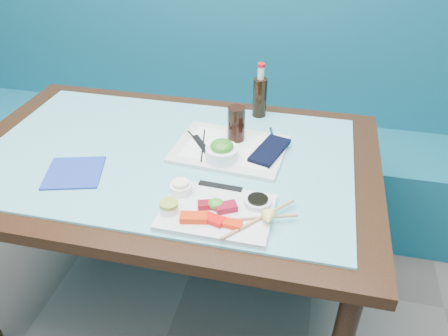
% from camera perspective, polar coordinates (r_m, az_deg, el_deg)
% --- Properties ---
extents(booth_bench, '(3.00, 0.56, 1.17)m').
position_cam_1_polar(booth_bench, '(2.36, -0.13, 4.75)').
color(booth_bench, '#10566A').
rests_on(booth_bench, ground).
extents(dining_table, '(1.40, 0.90, 0.75)m').
position_cam_1_polar(dining_table, '(1.52, -7.24, -1.07)').
color(dining_table, black).
rests_on(dining_table, ground).
extents(glass_top, '(1.22, 0.76, 0.01)m').
position_cam_1_polar(glass_top, '(1.47, -7.48, 1.69)').
color(glass_top, '#61B6C3').
rests_on(glass_top, dining_table).
extents(sashimi_plate, '(0.31, 0.22, 0.02)m').
position_cam_1_polar(sashimi_plate, '(1.21, -0.93, -5.76)').
color(sashimi_plate, silver).
rests_on(sashimi_plate, glass_top).
extents(salmon_left, '(0.08, 0.05, 0.02)m').
position_cam_1_polar(salmon_left, '(1.17, -3.98, -6.48)').
color(salmon_left, red).
rests_on(salmon_left, sashimi_plate).
extents(salmon_mid, '(0.07, 0.05, 0.02)m').
position_cam_1_polar(salmon_mid, '(1.16, -1.52, -6.72)').
color(salmon_mid, red).
rests_on(salmon_mid, sashimi_plate).
extents(salmon_right, '(0.06, 0.04, 0.01)m').
position_cam_1_polar(salmon_right, '(1.15, 0.85, -7.27)').
color(salmon_right, red).
rests_on(salmon_right, sashimi_plate).
extents(tuna_left, '(0.06, 0.04, 0.02)m').
position_cam_1_polar(tuna_left, '(1.21, -2.27, -4.83)').
color(tuna_left, maroon).
rests_on(tuna_left, sashimi_plate).
extents(tuna_right, '(0.07, 0.06, 0.02)m').
position_cam_1_polar(tuna_right, '(1.20, 0.29, -5.15)').
color(tuna_right, maroon).
rests_on(tuna_right, sashimi_plate).
extents(seaweed_garnish, '(0.06, 0.06, 0.02)m').
position_cam_1_polar(seaweed_garnish, '(1.20, -1.06, -4.69)').
color(seaweed_garnish, '#3D9321').
rests_on(seaweed_garnish, sashimi_plate).
extents(ramekin_wasabi, '(0.05, 0.05, 0.02)m').
position_cam_1_polar(ramekin_wasabi, '(1.20, -7.17, -5.24)').
color(ramekin_wasabi, white).
rests_on(ramekin_wasabi, sashimi_plate).
extents(wasabi_fill, '(0.07, 0.07, 0.01)m').
position_cam_1_polar(wasabi_fill, '(1.19, -7.23, -4.64)').
color(wasabi_fill, '#89A435').
rests_on(wasabi_fill, ramekin_wasabi).
extents(ramekin_ginger, '(0.07, 0.07, 0.03)m').
position_cam_1_polar(ramekin_ginger, '(1.26, -5.66, -2.65)').
color(ramekin_ginger, white).
rests_on(ramekin_ginger, sashimi_plate).
extents(ginger_fill, '(0.06, 0.06, 0.01)m').
position_cam_1_polar(ginger_fill, '(1.25, -5.70, -1.98)').
color(ginger_fill, '#FDE7D0').
rests_on(ginger_fill, ramekin_ginger).
extents(soy_dish, '(0.09, 0.09, 0.02)m').
position_cam_1_polar(soy_dish, '(1.22, 4.43, -4.42)').
color(soy_dish, silver).
rests_on(soy_dish, sashimi_plate).
extents(soy_fill, '(0.06, 0.06, 0.01)m').
position_cam_1_polar(soy_fill, '(1.21, 4.45, -4.04)').
color(soy_fill, black).
rests_on(soy_fill, soy_dish).
extents(lemon_wedge, '(0.04, 0.04, 0.04)m').
position_cam_1_polar(lemon_wedge, '(1.15, 5.80, -6.63)').
color(lemon_wedge, '#FFE978').
rests_on(lemon_wedge, sashimi_plate).
extents(chopstick_sleeve, '(0.13, 0.03, 0.00)m').
position_cam_1_polar(chopstick_sleeve, '(1.28, -0.48, -2.37)').
color(chopstick_sleeve, black).
rests_on(chopstick_sleeve, sashimi_plate).
extents(wooden_chopstick_a, '(0.22, 0.08, 0.01)m').
position_cam_1_polar(wooden_chopstick_a, '(1.17, 4.15, -6.54)').
color(wooden_chopstick_a, '#A6714E').
rests_on(wooden_chopstick_a, sashimi_plate).
extents(wooden_chopstick_b, '(0.17, 0.20, 0.01)m').
position_cam_1_polar(wooden_chopstick_b, '(1.17, 4.64, -6.59)').
color(wooden_chopstick_b, tan).
rests_on(wooden_chopstick_b, sashimi_plate).
extents(serving_tray, '(0.39, 0.30, 0.01)m').
position_cam_1_polar(serving_tray, '(1.47, 0.76, 2.49)').
color(serving_tray, silver).
rests_on(serving_tray, glass_top).
extents(paper_placemat, '(0.31, 0.23, 0.00)m').
position_cam_1_polar(paper_placemat, '(1.47, 0.76, 2.74)').
color(paper_placemat, white).
rests_on(paper_placemat, serving_tray).
extents(seaweed_bowl, '(0.13, 0.13, 0.04)m').
position_cam_1_polar(seaweed_bowl, '(1.40, -0.28, 1.92)').
color(seaweed_bowl, white).
rests_on(seaweed_bowl, serving_tray).
extents(seaweed_salad, '(0.08, 0.08, 0.04)m').
position_cam_1_polar(seaweed_salad, '(1.38, -0.28, 2.89)').
color(seaweed_salad, '#2F7D1D').
rests_on(seaweed_salad, seaweed_bowl).
extents(cola_glass, '(0.06, 0.06, 0.12)m').
position_cam_1_polar(cola_glass, '(1.48, 1.61, 5.77)').
color(cola_glass, black).
rests_on(cola_glass, serving_tray).
extents(navy_pouch, '(0.13, 0.19, 0.01)m').
position_cam_1_polar(navy_pouch, '(1.45, 6.00, 2.31)').
color(navy_pouch, black).
rests_on(navy_pouch, serving_tray).
extents(fork, '(0.03, 0.09, 0.01)m').
position_cam_1_polar(fork, '(1.54, 6.31, 4.33)').
color(fork, white).
rests_on(fork, serving_tray).
extents(black_chopstick_a, '(0.14, 0.17, 0.01)m').
position_cam_1_polar(black_chopstick_a, '(1.48, -3.07, 3.05)').
color(black_chopstick_a, black).
rests_on(black_chopstick_a, serving_tray).
extents(black_chopstick_b, '(0.05, 0.20, 0.01)m').
position_cam_1_polar(black_chopstick_b, '(1.48, -2.77, 3.01)').
color(black_chopstick_b, black).
rests_on(black_chopstick_b, serving_tray).
extents(tray_sleeve, '(0.10, 0.13, 0.00)m').
position_cam_1_polar(tray_sleeve, '(1.48, -2.92, 3.01)').
color(tray_sleeve, black).
rests_on(tray_sleeve, serving_tray).
extents(cola_bottle_body, '(0.07, 0.07, 0.15)m').
position_cam_1_polar(cola_bottle_body, '(1.67, 4.69, 9.16)').
color(cola_bottle_body, black).
rests_on(cola_bottle_body, glass_top).
extents(cola_bottle_neck, '(0.03, 0.03, 0.05)m').
position_cam_1_polar(cola_bottle_neck, '(1.63, 4.85, 12.28)').
color(cola_bottle_neck, silver).
rests_on(cola_bottle_neck, cola_bottle_body).
extents(cola_bottle_cap, '(0.04, 0.04, 0.01)m').
position_cam_1_polar(cola_bottle_cap, '(1.62, 4.90, 13.25)').
color(cola_bottle_cap, red).
rests_on(cola_bottle_cap, cola_bottle_neck).
extents(blue_napkin, '(0.21, 0.21, 0.01)m').
position_cam_1_polar(blue_napkin, '(1.44, -18.97, -0.57)').
color(blue_napkin, navy).
rests_on(blue_napkin, glass_top).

